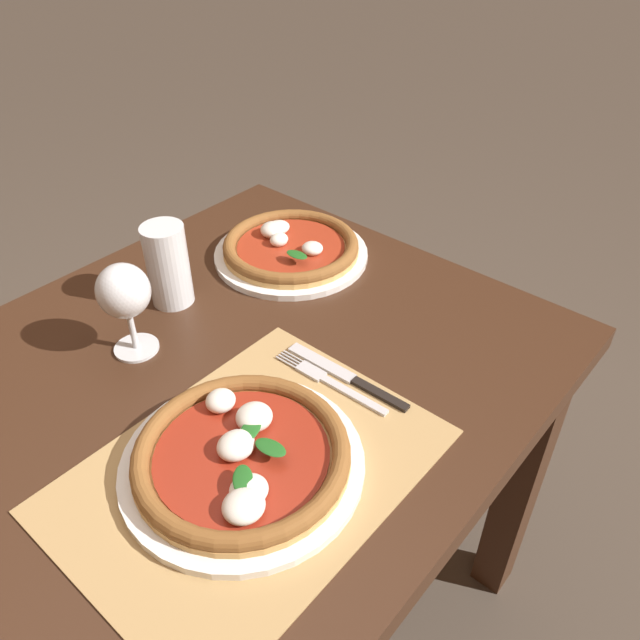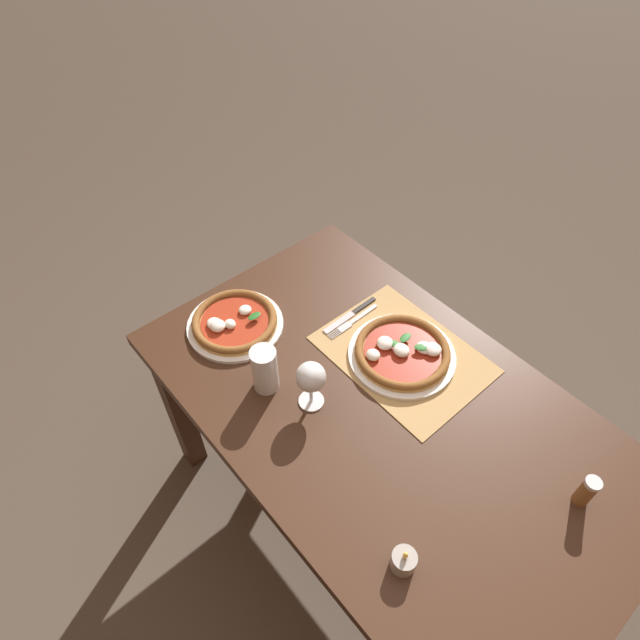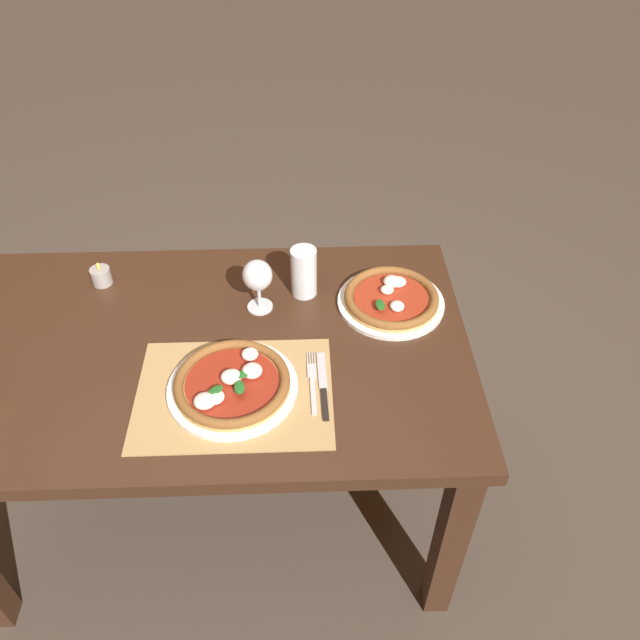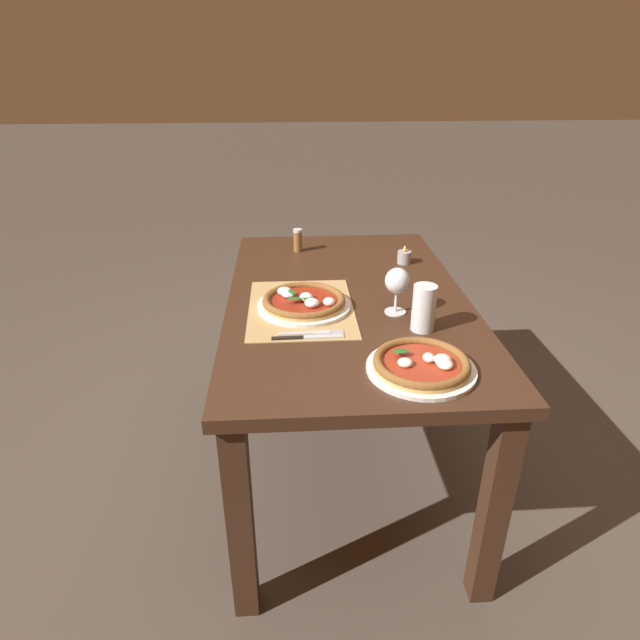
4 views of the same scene
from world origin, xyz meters
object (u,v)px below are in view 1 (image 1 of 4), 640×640
Objects in this scene: pizza_near at (242,456)px; pizza_far at (291,248)px; fork at (330,382)px; knife at (346,376)px; pint_glass at (168,267)px; wine_glass at (124,295)px.

pizza_near reaches higher than pizza_far.
pizza_near is at bearing -144.13° from pizza_far.
fork is 0.03m from knife.
pint_glass is 0.35m from fork.
knife is at bearing 1.05° from pizza_near.
wine_glass is at bearing -179.71° from pizza_far.
wine_glass is (-0.36, -0.00, 0.09)m from pizza_far.
wine_glass is 0.35m from knife.
pizza_near reaches higher than knife.
pint_glass is (0.12, 0.06, -0.04)m from wine_glass.
pizza_far is 1.90× the size of wine_glass.
pizza_far is at bearing 51.78° from fork.
wine_glass is at bearing 118.84° from knife.
fork is at bearing -87.65° from pint_glass.
wine_glass is at bearing 79.71° from pizza_near.
knife is (0.03, -0.01, 0.00)m from fork.
pint_glass reaches higher than pizza_near.
pint_glass reaches higher than knife.
pizza_far reaches higher than knife.
pizza_near is 0.40m from pint_glass.
fork is at bearing -64.25° from wine_glass.
knife is (0.04, -0.35, -0.06)m from pint_glass.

